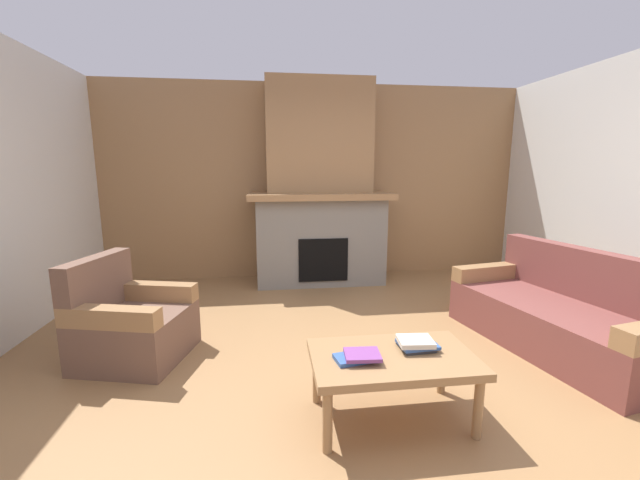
{
  "coord_description": "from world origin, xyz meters",
  "views": [
    {
      "loc": [
        -0.69,
        -2.66,
        1.55
      ],
      "look_at": [
        -0.18,
        1.17,
        0.84
      ],
      "focal_mm": 22.03,
      "sensor_mm": 36.0,
      "label": 1
    }
  ],
  "objects_px": {
    "armchair": "(130,324)",
    "couch": "(561,316)",
    "fireplace": "(319,197)",
    "coffee_table": "(393,363)"
  },
  "relations": [
    {
      "from": "couch",
      "to": "armchair",
      "type": "bearing_deg",
      "value": 175.68
    },
    {
      "from": "coffee_table",
      "to": "armchair",
      "type": "bearing_deg",
      "value": 150.5
    },
    {
      "from": "fireplace",
      "to": "coffee_table",
      "type": "relative_size",
      "value": 2.7
    },
    {
      "from": "coffee_table",
      "to": "fireplace",
      "type": "bearing_deg",
      "value": 90.83
    },
    {
      "from": "fireplace",
      "to": "armchair",
      "type": "bearing_deg",
      "value": -131.59
    },
    {
      "from": "armchair",
      "to": "coffee_table",
      "type": "distance_m",
      "value": 2.16
    },
    {
      "from": "fireplace",
      "to": "coffee_table",
      "type": "distance_m",
      "value": 3.23
    },
    {
      "from": "armchair",
      "to": "couch",
      "type": "bearing_deg",
      "value": -4.32
    },
    {
      "from": "couch",
      "to": "coffee_table",
      "type": "xyz_separation_m",
      "value": [
        -1.77,
        -0.79,
        0.09
      ]
    },
    {
      "from": "armchair",
      "to": "coffee_table",
      "type": "height_order",
      "value": "armchair"
    }
  ]
}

